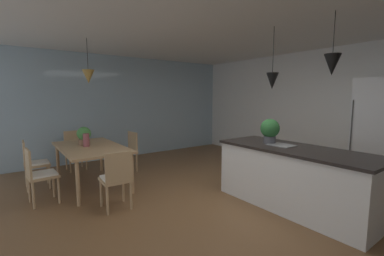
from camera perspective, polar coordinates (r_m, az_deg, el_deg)
ground_plane at (r=4.09m, az=7.52°, el=-17.11°), size 10.00×8.40×0.04m
ceiling_slab at (r=3.90m, az=8.22°, el=23.56°), size 10.00×8.40×0.12m
wall_back_kitchen at (r=6.45m, az=29.14°, el=3.48°), size 10.00×0.12×2.70m
window_wall_left_glazing at (r=7.23m, az=-15.26°, el=4.39°), size 0.06×8.40×2.70m
dining_table at (r=5.13m, az=-21.45°, el=-4.46°), size 1.86×1.02×0.73m
chair_near_right at (r=4.62m, az=-30.68°, el=-8.69°), size 0.43×0.43×0.87m
chair_near_left at (r=5.43m, az=-31.59°, el=-6.51°), size 0.41×0.41×0.87m
chair_kitchen_end at (r=3.96m, az=-16.38°, el=-10.47°), size 0.42×0.42×0.87m
chair_window_end at (r=6.41m, az=-24.42°, el=-4.18°), size 0.42×0.42×0.87m
chair_far_left at (r=5.83m, az=-14.04°, el=-4.81°), size 0.44×0.44×0.87m
kitchen_island at (r=4.16m, az=21.62°, el=-10.02°), size 2.30×0.89×0.91m
refrigerator at (r=5.78m, az=35.57°, el=-0.85°), size 0.65×0.67×1.98m
pendant_over_table at (r=5.20m, az=-21.92°, el=10.52°), size 0.22×0.22×0.81m
pendant_over_island_main at (r=4.25m, az=17.30°, el=9.91°), size 0.19×0.19×0.95m
pendant_over_island_aux at (r=3.80m, az=28.55°, el=12.20°), size 0.20×0.20×0.79m
potted_plant_on_island at (r=4.28m, az=16.83°, el=-0.38°), size 0.30×0.30×0.39m
potted_plant_on_table at (r=5.31m, az=-22.75°, el=-1.50°), size 0.26×0.26×0.34m
vase_on_dining_table at (r=5.11m, az=-22.33°, el=-2.47°), size 0.11×0.11×0.24m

